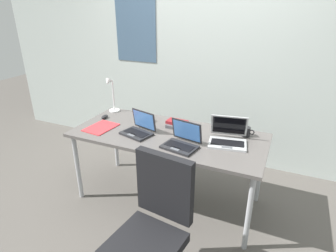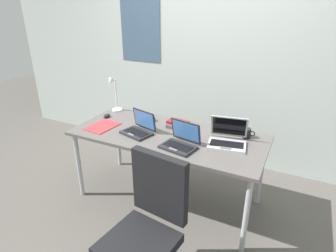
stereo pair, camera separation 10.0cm
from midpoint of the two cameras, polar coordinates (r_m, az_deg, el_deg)
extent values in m
plane|color=#56514C|center=(3.03, -0.97, -14.35)|extent=(12.00, 12.00, 0.00)
cube|color=#B2BCB7|center=(3.47, 6.75, 14.04)|extent=(6.00, 0.12, 2.60)
cube|color=#3F5972|center=(3.75, -7.34, 18.57)|extent=(0.56, 0.01, 0.76)
cube|color=#595451|center=(2.65, -1.08, -1.89)|extent=(1.80, 0.80, 0.03)
cylinder|color=#B2B5BA|center=(3.01, -18.70, -7.92)|extent=(0.04, 0.04, 0.71)
cylinder|color=#B2B5BA|center=(2.38, 14.78, -16.79)|extent=(0.04, 0.04, 0.71)
cylinder|color=#B2B5BA|center=(3.47, -11.34, -2.75)|extent=(0.04, 0.04, 0.71)
cylinder|color=#B2B5BA|center=(2.93, 17.16, -8.59)|extent=(0.04, 0.04, 0.71)
cylinder|color=white|center=(3.27, -11.60, 3.09)|extent=(0.12, 0.12, 0.02)
cylinder|color=white|center=(3.21, -11.85, 6.07)|extent=(0.02, 0.02, 0.34)
cylinder|color=white|center=(3.14, -12.53, 8.82)|extent=(0.01, 0.08, 0.01)
cone|color=white|center=(3.10, -12.96, 8.64)|extent=(0.07, 0.09, 0.09)
cube|color=#232326|center=(2.65, -7.49, -1.57)|extent=(0.32, 0.26, 0.02)
cube|color=black|center=(2.64, -7.50, -1.34)|extent=(0.26, 0.16, 0.00)
cube|color=#595B60|center=(2.60, -8.47, -1.78)|extent=(0.09, 0.06, 0.00)
cube|color=#232326|center=(2.67, -5.93, 1.21)|extent=(0.28, 0.11, 0.19)
cube|color=#3F72BF|center=(2.67, -6.01, 1.19)|extent=(0.25, 0.09, 0.16)
cube|color=#B7BABC|center=(2.48, 10.74, -3.63)|extent=(0.35, 0.27, 0.02)
cube|color=black|center=(2.47, 10.76, -3.39)|extent=(0.30, 0.17, 0.00)
cube|color=#595B60|center=(2.41, 10.65, -4.14)|extent=(0.10, 0.06, 0.00)
cube|color=#B7BABC|center=(2.56, 11.14, 0.08)|extent=(0.33, 0.14, 0.21)
cube|color=black|center=(2.56, 11.13, 0.07)|extent=(0.29, 0.11, 0.17)
cube|color=#232326|center=(2.39, 1.11, -4.28)|extent=(0.32, 0.25, 0.02)
cube|color=black|center=(2.38, 1.11, -4.03)|extent=(0.27, 0.15, 0.00)
cube|color=#595B60|center=(2.33, 0.25, -4.63)|extent=(0.09, 0.06, 0.00)
cube|color=#232326|center=(2.43, 2.64, -0.99)|extent=(0.29, 0.09, 0.19)
cube|color=#3F72BF|center=(2.42, 2.57, -1.02)|extent=(0.26, 0.08, 0.16)
ellipsoid|color=black|center=(3.08, -13.57, 1.83)|extent=(0.06, 0.10, 0.03)
cube|color=black|center=(2.64, 3.40, -1.52)|extent=(0.12, 0.15, 0.01)
torus|color=black|center=(2.96, -5.78, 1.42)|extent=(0.18, 0.18, 0.03)
cylinder|color=black|center=(3.00, -7.04, 1.74)|extent=(0.06, 0.06, 0.04)
cylinder|color=black|center=(2.93, -4.50, 1.31)|extent=(0.06, 0.06, 0.04)
cube|color=#4C4C51|center=(2.79, 0.83, 0.10)|extent=(0.19, 0.16, 0.03)
cube|color=maroon|center=(2.78, 0.83, 0.78)|extent=(0.21, 0.13, 0.03)
cube|color=red|center=(2.86, -14.34, -0.29)|extent=(0.26, 0.33, 0.01)
cylinder|color=black|center=(2.67, 14.46, -1.13)|extent=(0.08, 0.08, 0.09)
torus|color=black|center=(2.66, 15.52, -1.23)|extent=(0.05, 0.01, 0.05)
cube|color=black|center=(2.00, -6.32, -22.95)|extent=(0.49, 0.49, 0.07)
cube|color=black|center=(1.95, -2.21, -12.06)|extent=(0.42, 0.11, 0.48)
camera|label=1|loc=(0.05, -91.10, -0.48)|focal=30.19mm
camera|label=2|loc=(0.05, 88.90, 0.48)|focal=30.19mm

